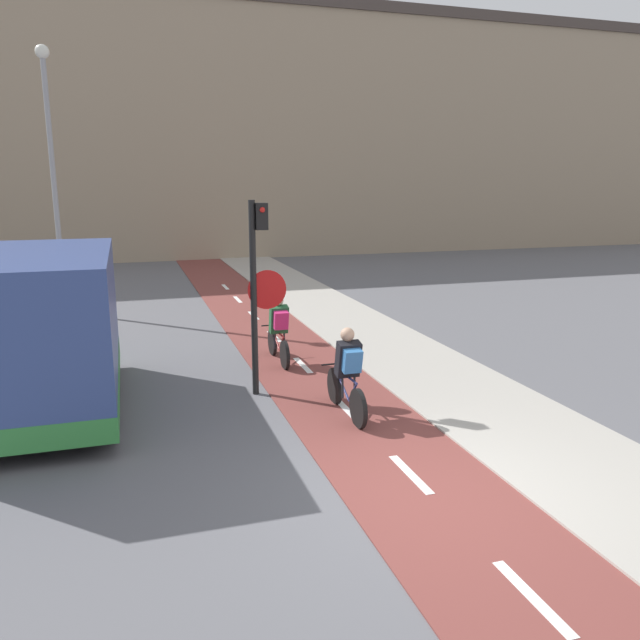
% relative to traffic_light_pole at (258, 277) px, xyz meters
% --- Properties ---
extents(ground_plane, '(120.00, 120.00, 0.00)m').
position_rel_traffic_light_pole_xyz_m(ground_plane, '(1.15, -4.14, -2.06)').
color(ground_plane, '#5B5B60').
extents(bike_lane, '(2.06, 60.00, 0.02)m').
position_rel_traffic_light_pole_xyz_m(bike_lane, '(1.15, -4.13, -2.05)').
color(bike_lane, brown).
rests_on(bike_lane, ground_plane).
extents(sidewalk_strip, '(2.40, 60.00, 0.05)m').
position_rel_traffic_light_pole_xyz_m(sidewalk_strip, '(3.38, -4.14, -2.03)').
color(sidewalk_strip, '#A8A399').
rests_on(sidewalk_strip, ground_plane).
extents(building_row_background, '(60.00, 5.20, 12.04)m').
position_rel_traffic_light_pole_xyz_m(building_row_background, '(1.15, 22.07, 3.97)').
color(building_row_background, gray).
rests_on(building_row_background, ground_plane).
extents(traffic_light_pole, '(0.67, 0.25, 3.34)m').
position_rel_traffic_light_pole_xyz_m(traffic_light_pole, '(0.00, 0.00, 0.00)').
color(traffic_light_pole, black).
rests_on(traffic_light_pole, ground_plane).
extents(street_lamp_far, '(0.36, 0.36, 7.10)m').
position_rel_traffic_light_pole_xyz_m(street_lamp_far, '(-3.83, 8.38, 2.26)').
color(street_lamp_far, gray).
rests_on(street_lamp_far, ground_plane).
extents(cyclist_near, '(0.46, 1.71, 1.44)m').
position_rel_traffic_light_pole_xyz_m(cyclist_near, '(1.08, -1.48, -1.36)').
color(cyclist_near, black).
rests_on(cyclist_near, ground_plane).
extents(cyclist_far, '(0.46, 1.66, 1.41)m').
position_rel_traffic_light_pole_xyz_m(cyclist_far, '(0.76, 1.74, -1.37)').
color(cyclist_far, black).
rests_on(cyclist_far, ground_plane).
extents(van, '(2.11, 4.60, 2.57)m').
position_rel_traffic_light_pole_xyz_m(van, '(-3.39, 0.21, -0.80)').
color(van, '#334784').
rests_on(van, ground_plane).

